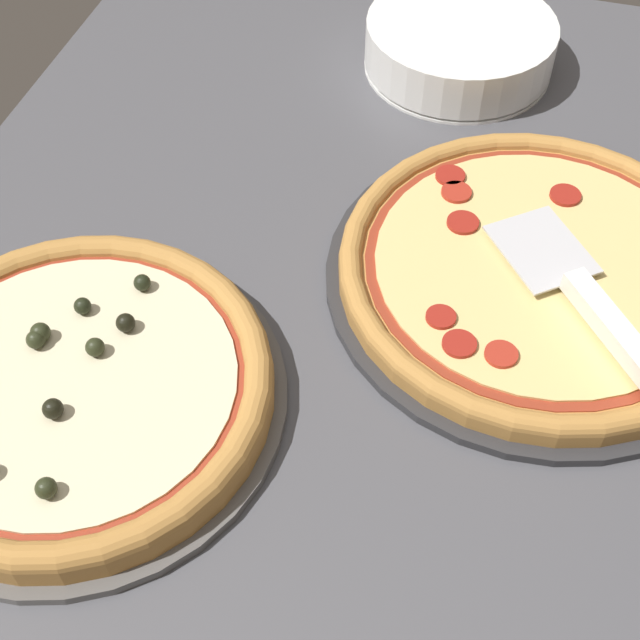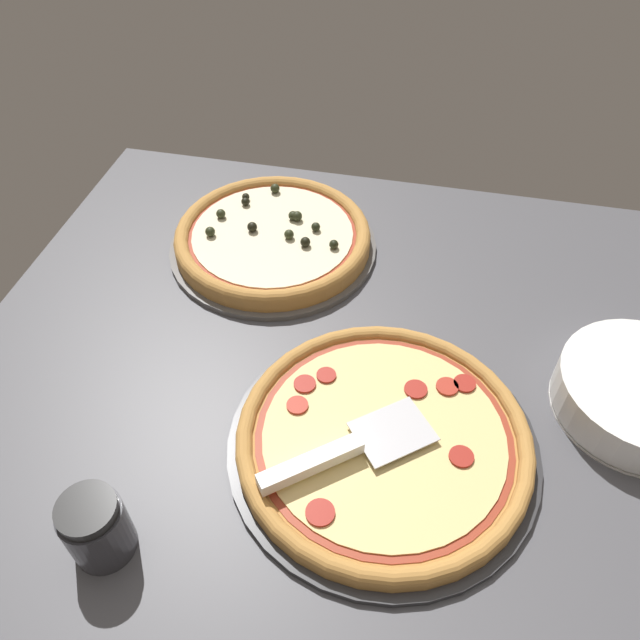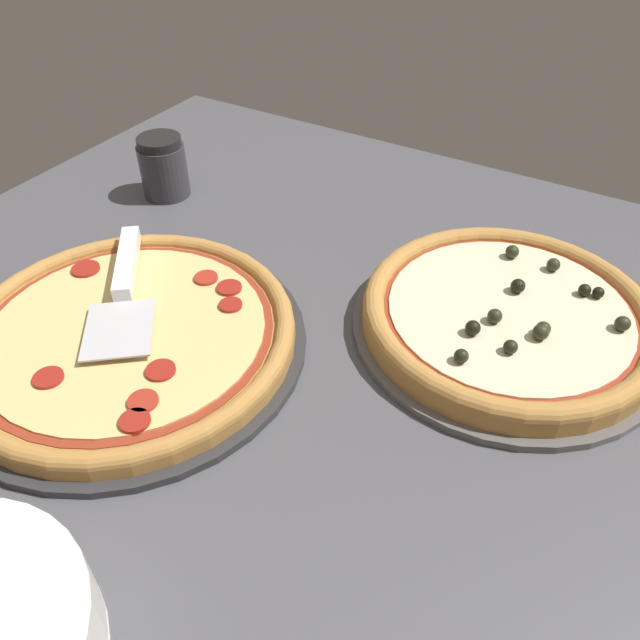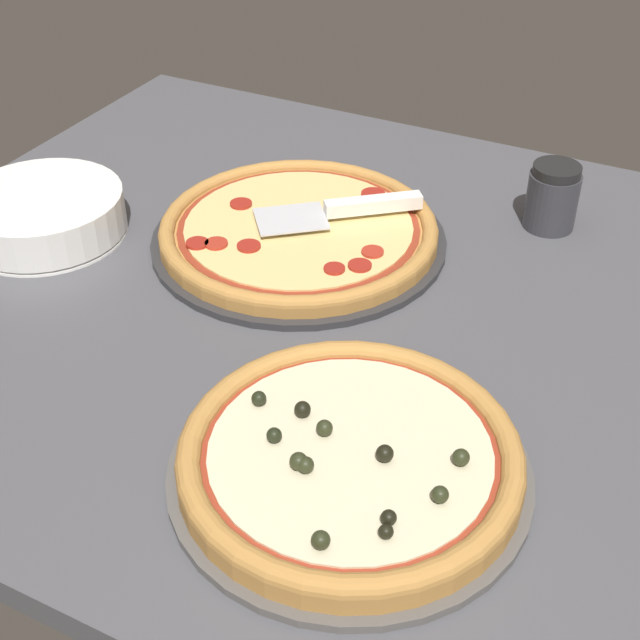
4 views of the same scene
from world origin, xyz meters
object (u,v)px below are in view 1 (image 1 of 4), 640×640
(serving_spatula, at_px, (597,311))
(plate_stack, at_px, (460,45))
(pizza_front, at_px, (539,268))
(pizza_back, at_px, (73,386))

(serving_spatula, distance_m, plate_stack, 0.45)
(pizza_front, bearing_deg, plate_stack, 22.54)
(plate_stack, bearing_deg, pizza_front, -157.46)
(pizza_front, bearing_deg, serving_spatula, -137.87)
(pizza_back, bearing_deg, serving_spatula, -65.71)
(pizza_front, xyz_separation_m, plate_stack, (0.34, 0.14, 0.01))
(pizza_front, bearing_deg, pizza_back, 124.31)
(pizza_back, bearing_deg, pizza_front, -55.69)
(serving_spatula, relative_size, plate_stack, 0.93)
(pizza_back, height_order, plate_stack, plate_stack)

